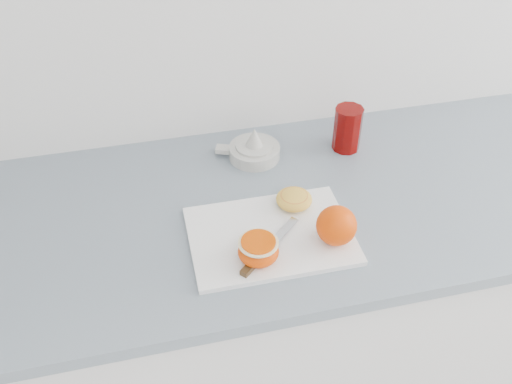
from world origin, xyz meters
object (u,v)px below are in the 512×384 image
(half_orange, at_px, (258,250))
(red_tumbler, at_px, (347,130))
(citrus_juicer, at_px, (254,149))
(counter, at_px, (307,316))
(cutting_board, at_px, (270,236))

(half_orange, relative_size, red_tumbler, 0.71)
(citrus_juicer, bearing_deg, counter, -57.46)
(counter, height_order, citrus_juicer, citrus_juicer)
(counter, xyz_separation_m, red_tumbler, (0.12, 0.16, 0.50))
(half_orange, bearing_deg, red_tumbler, 47.47)
(cutting_board, bearing_deg, counter, 38.61)
(counter, height_order, half_orange, half_orange)
(cutting_board, height_order, red_tumbler, red_tumbler)
(cutting_board, height_order, citrus_juicer, citrus_juicer)
(cutting_board, relative_size, red_tumbler, 2.93)
(cutting_board, bearing_deg, half_orange, -122.81)
(red_tumbler, bearing_deg, half_orange, -132.53)
(half_orange, distance_m, citrus_juicer, 0.36)
(half_orange, bearing_deg, counter, 44.16)
(red_tumbler, bearing_deg, cutting_board, -134.51)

